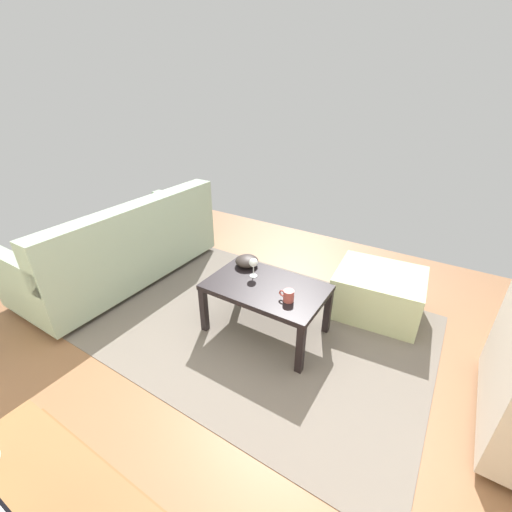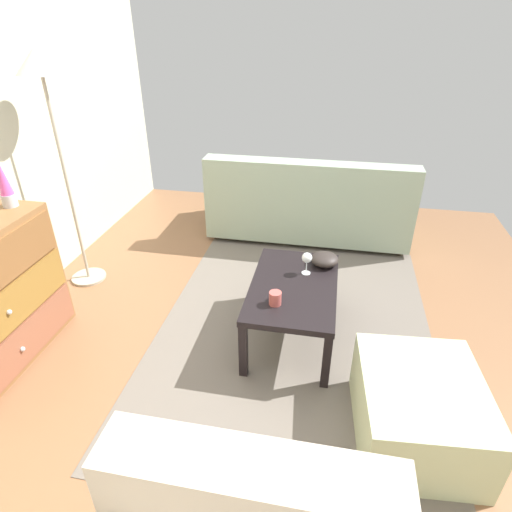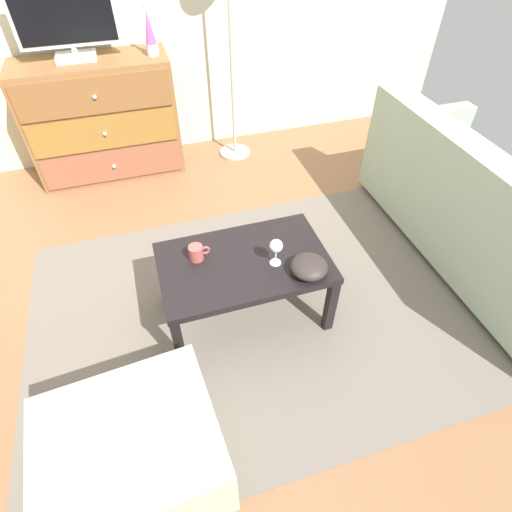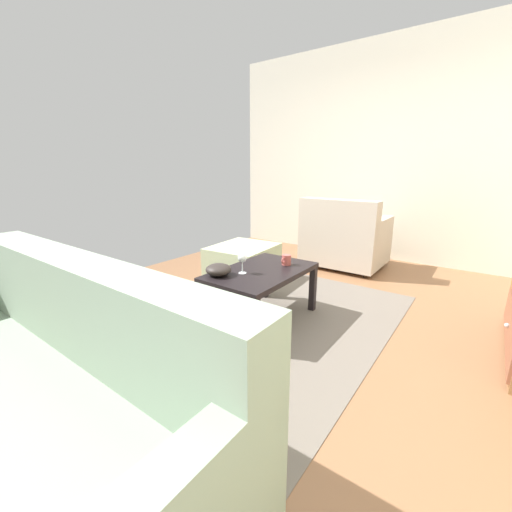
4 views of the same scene
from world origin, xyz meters
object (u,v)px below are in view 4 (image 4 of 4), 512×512
Objects in this scene: mug at (286,260)px; armchair at (344,240)px; bowl_decorative at (219,270)px; wine_glass at (242,259)px; couch_large at (30,397)px; coffee_table at (261,276)px; ottoman at (243,263)px.

armchair reaches higher than mug.
bowl_decorative is at bearing -4.10° from armchair.
wine_glass is 0.42m from mug.
couch_large is at bearing 3.48° from wine_glass.
coffee_table is 1.02m from ottoman.
ottoman is at bearing -150.84° from bowl_decorative.
wine_glass is at bearing 38.25° from ottoman.
mug reaches higher than coffee_table.
bowl_decorative is (0.14, -0.12, -0.07)m from wine_glass.
ottoman is (-0.84, -0.66, -0.35)m from wine_glass.
armchair reaches higher than coffee_table.
coffee_table is at bearing 0.95° from armchair.
armchair reaches higher than bowl_decorative.
bowl_decorative is 0.10× the size of couch_large.
coffee_table is 4.68× the size of bowl_decorative.
couch_large reaches higher than wine_glass.
coffee_table is 0.24m from wine_glass.
wine_glass is at bearing 140.20° from bowl_decorative.
couch_large is at bearing 0.89° from armchair.
bowl_decorative reaches higher than coffee_table.
wine_glass is 1.98m from armchair.
couch_large is 3.44m from armchair.
ottoman is (-2.31, -0.75, -0.13)m from couch_large.
bowl_decorative is 2.12m from armchair.
couch_large is (1.62, 0.02, -0.05)m from coffee_table.
wine_glass is 0.08× the size of couch_large.
mug is at bearing 152.75° from bowl_decorative.
mug is at bearing 4.27° from armchair.
armchair reaches higher than wine_glass.
coffee_table is 7.88× the size of mug.
couch_large is 2.43m from ottoman.
wine_glass reaches higher than coffee_table.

